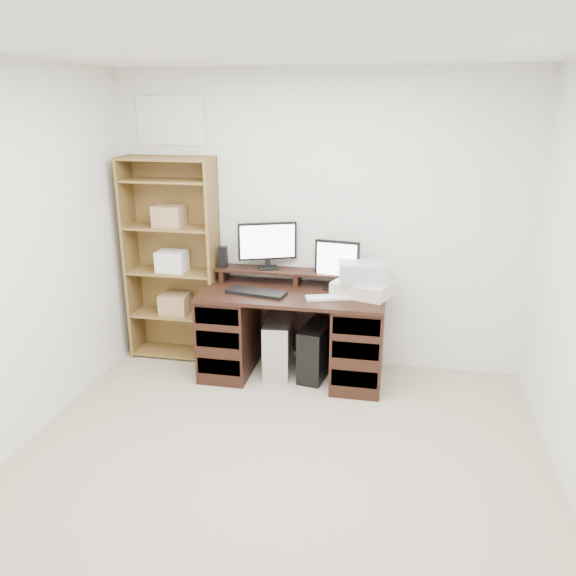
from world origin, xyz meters
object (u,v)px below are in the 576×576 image
(monitor_small, at_px, (337,263))
(desk, at_px, (293,332))
(tower_silver, at_px, (278,346))
(tower_black, at_px, (316,351))
(monitor_wide, at_px, (267,243))
(bookshelf, at_px, (173,258))
(printer, at_px, (363,288))

(monitor_small, bearing_deg, desk, -147.20)
(desk, xyz_separation_m, tower_silver, (-0.13, 0.03, -0.15))
(tower_silver, relative_size, tower_black, 0.99)
(desk, relative_size, monitor_wide, 3.14)
(desk, relative_size, tower_black, 3.11)
(monitor_wide, xyz_separation_m, tower_black, (0.46, -0.22, -0.86))
(desk, bearing_deg, monitor_small, 24.66)
(desk, xyz_separation_m, tower_black, (0.20, 0.02, -0.16))
(monitor_wide, bearing_deg, tower_silver, -78.05)
(monitor_wide, xyz_separation_m, bookshelf, (-0.85, -0.02, -0.17))
(tower_silver, distance_m, tower_black, 0.33)
(desk, xyz_separation_m, bookshelf, (-1.12, 0.21, 0.53))
(desk, distance_m, printer, 0.70)
(tower_silver, bearing_deg, desk, -19.24)
(monitor_wide, distance_m, tower_black, 1.00)
(tower_silver, bearing_deg, printer, -5.18)
(monitor_small, bearing_deg, tower_black, -127.88)
(tower_silver, distance_m, bookshelf, 1.21)
(printer, relative_size, bookshelf, 0.24)
(desk, relative_size, monitor_small, 3.69)
(tower_black, bearing_deg, tower_silver, -173.38)
(monitor_small, height_order, bookshelf, bookshelf)
(tower_silver, xyz_separation_m, tower_black, (0.33, -0.02, -0.01))
(desk, xyz_separation_m, printer, (0.56, 0.03, 0.42))
(monitor_small, xyz_separation_m, bookshelf, (-1.46, 0.06, -0.05))
(printer, distance_m, tower_black, 0.68)
(monitor_wide, distance_m, bookshelf, 0.87)
(monitor_wide, xyz_separation_m, tower_silver, (0.13, -0.20, -0.85))
(tower_silver, bearing_deg, monitor_wide, 118.11)
(desk, bearing_deg, bookshelf, 169.23)
(tower_black, height_order, bookshelf, bookshelf)
(printer, xyz_separation_m, bookshelf, (-1.68, 0.18, 0.11))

